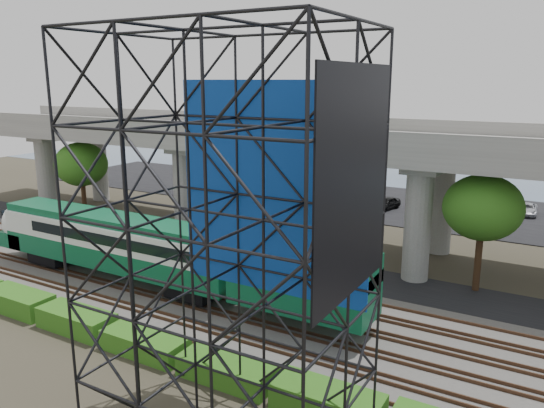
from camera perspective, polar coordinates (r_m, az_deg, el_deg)
The scene contains 13 objects.
ground at distance 31.92m, azimuth -9.41°, elevation -11.83°, with size 140.00×140.00×0.00m, color #474233.
ballast_bed at distance 33.30m, azimuth -7.21°, elevation -10.47°, with size 90.00×12.00×0.20m, color slate.
service_road at distance 39.91m, azimuth 0.20°, elevation -6.37°, with size 90.00×5.00×0.08m, color black.
parking_lot at distance 60.66m, azimuth 11.30°, elevation 0.21°, with size 90.00×18.00×0.08m, color black.
harbor_water at distance 81.45m, azimuth 16.34°, elevation 3.20°, with size 140.00×40.00×0.03m, color #44576F.
rail_tracks at distance 33.22m, azimuth -7.22°, elevation -10.19°, with size 90.00×9.52×0.16m.
commuter_train at distance 35.57m, azimuth -14.11°, elevation -4.43°, with size 29.30×3.06×4.30m.
overpass at distance 42.89m, azimuth 3.59°, elevation 6.22°, with size 80.00×12.00×12.40m.
scaffold_tower at distance 18.30m, azimuth -4.90°, elevation -5.77°, with size 9.36×6.36×15.00m.
hedge_strip at distance 28.21m, azimuth -13.51°, elevation -14.30°, with size 34.60×1.80×1.20m.
trees at distance 45.54m, azimuth -1.35°, elevation 3.29°, with size 40.94×16.94×7.69m.
suv at distance 50.81m, azimuth -18.11°, elevation -1.79°, with size 2.53×5.49×1.53m, color black.
parked_cars at distance 59.68m, azimuth 11.61°, elevation 0.61°, with size 35.98×9.35×1.30m.
Camera 1 is at (18.67, -22.14, 13.41)m, focal length 35.00 mm.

